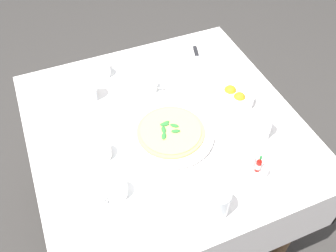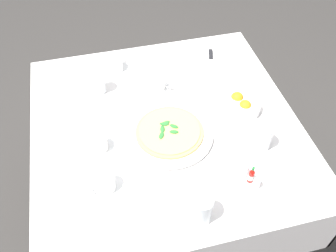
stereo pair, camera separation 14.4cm
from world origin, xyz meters
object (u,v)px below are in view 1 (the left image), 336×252
object	(u,v)px
coffee_cup_back_corner	(116,191)
salt_shaker	(265,171)
napkin_folded	(197,60)
hot_sauce_bottle	(259,165)
water_glass_near_left	(88,90)
citrus_bowl	(235,97)
water_glass_right_edge	(218,204)
water_glass_left_edge	(261,127)
pepper_shaker	(252,161)
coffee_cup_center_back	(149,86)
coffee_cup_far_right	(102,71)
pizza	(172,131)
pizza_plate	(172,133)
coffee_cup_near_right	(101,153)
dinner_knife	(197,58)

from	to	relation	value
coffee_cup_back_corner	salt_shaker	size ratio (longest dim) A/B	2.31
napkin_folded	hot_sauce_bottle	size ratio (longest dim) A/B	2.92
coffee_cup_back_corner	water_glass_near_left	size ratio (longest dim) A/B	1.13
water_glass_near_left	citrus_bowl	xyz separation A→B (m)	(0.26, 0.57, -0.02)
coffee_cup_back_corner	water_glass_right_edge	xyz separation A→B (m)	(0.19, 0.29, 0.02)
coffee_cup_back_corner	water_glass_left_edge	distance (m)	0.61
coffee_cup_back_corner	pepper_shaker	world-z (taller)	coffee_cup_back_corner
coffee_cup_center_back	citrus_bowl	distance (m)	0.38
coffee_cup_back_corner	citrus_bowl	xyz separation A→B (m)	(-0.25, 0.61, -0.00)
coffee_cup_far_right	coffee_cup_center_back	distance (m)	0.24
coffee_cup_center_back	pepper_shaker	xyz separation A→B (m)	(0.52, 0.21, -0.00)
pizza	water_glass_left_edge	xyz separation A→B (m)	(0.13, 0.32, 0.02)
hot_sauce_bottle	pepper_shaker	xyz separation A→B (m)	(-0.03, -0.01, -0.01)
water_glass_left_edge	salt_shaker	bearing A→B (deg)	-27.49
water_glass_left_edge	pepper_shaker	world-z (taller)	water_glass_left_edge
salt_shaker	pepper_shaker	distance (m)	0.06
coffee_cup_center_back	napkin_folded	size ratio (longest dim) A/B	0.54
coffee_cup_far_right	coffee_cup_center_back	size ratio (longest dim) A/B	1.00
pepper_shaker	coffee_cup_back_corner	bearing A→B (deg)	-97.60
pizza_plate	coffee_cup_near_right	bearing A→B (deg)	-89.99
salt_shaker	pizza	bearing A→B (deg)	-142.54
pizza_plate	water_glass_near_left	bearing A→B (deg)	-142.77
coffee_cup_back_corner	water_glass_right_edge	bearing A→B (deg)	57.20
dinner_knife	pepper_shaker	bearing A→B (deg)	9.33
coffee_cup_near_right	water_glass_left_edge	world-z (taller)	water_glass_left_edge
water_glass_right_edge	napkin_folded	world-z (taller)	water_glass_right_edge
coffee_cup_center_back	pepper_shaker	world-z (taller)	coffee_cup_center_back
coffee_cup_back_corner	hot_sauce_bottle	xyz separation A→B (m)	(0.09, 0.50, 0.01)
water_glass_near_left	citrus_bowl	bearing A→B (deg)	65.98
water_glass_right_edge	water_glass_near_left	distance (m)	0.74
pizza	hot_sauce_bottle	distance (m)	0.36
water_glass_left_edge	napkin_folded	bearing A→B (deg)	-176.96
coffee_cup_back_corner	salt_shaker	world-z (taller)	coffee_cup_back_corner
coffee_cup_near_right	coffee_cup_far_right	distance (m)	0.47
pizza	pepper_shaker	bearing A→B (deg)	40.64
citrus_bowl	water_glass_left_edge	bearing A→B (deg)	-1.28
pizza_plate	citrus_bowl	xyz separation A→B (m)	(-0.07, 0.33, 0.01)
pepper_shaker	pizza_plate	bearing A→B (deg)	-139.37
pizza	salt_shaker	distance (m)	0.38
coffee_cup_far_right	pepper_shaker	world-z (taller)	coffee_cup_far_right
napkin_folded	coffee_cup_back_corner	bearing A→B (deg)	-33.60
pepper_shaker	water_glass_left_edge	bearing A→B (deg)	136.38
pizza	coffee_cup_back_corner	size ratio (longest dim) A/B	2.06
coffee_cup_near_right	water_glass_right_edge	distance (m)	0.47
coffee_cup_far_right	water_glass_near_left	size ratio (longest dim) A/B	1.13
pepper_shaker	water_glass_right_edge	bearing A→B (deg)	-59.70
pizza_plate	water_glass_near_left	distance (m)	0.41
pizza_plate	hot_sauce_bottle	bearing A→B (deg)	38.91
water_glass_left_edge	coffee_cup_far_right	bearing A→B (deg)	-141.00
coffee_cup_near_right	water_glass_right_edge	bearing A→B (deg)	38.36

